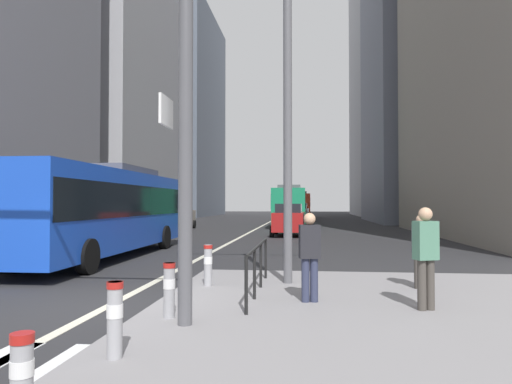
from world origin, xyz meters
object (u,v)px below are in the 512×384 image
object	(u,v)px
pedestrian_far	(310,253)
pedestrian_waiting	(421,248)
car_receding_far	(289,220)
pedestrian_walking	(426,253)
city_bus_red_receding	(290,205)
bollard_back	(208,263)
bollard_left	(115,316)
traffic_signal_gantry	(64,69)
car_receding_near	(300,212)
car_oncoming_mid	(177,216)
bollard_right	(169,287)
city_bus_red_distant	(299,204)
street_lamp_post	(288,61)
bollard_front	(22,373)
city_bus_blue_oncoming	(103,207)

from	to	relation	value
pedestrian_far	pedestrian_waiting	bearing A→B (deg)	33.28
car_receding_far	pedestrian_walking	size ratio (longest dim) A/B	2.30
city_bus_red_receding	bollard_back	distance (m)	29.62
bollard_left	pedestrian_far	xyz separation A→B (m)	(2.32, 3.41, 0.41)
pedestrian_walking	traffic_signal_gantry	bearing A→B (deg)	-166.55
car_receding_near	car_oncoming_mid	bearing A→B (deg)	-120.23
car_receding_far	bollard_right	size ratio (longest dim) A/B	4.62
car_receding_far	city_bus_red_distant	bearing A→B (deg)	89.75
bollard_back	bollard_right	bearing A→B (deg)	-90.24
car_receding_near	street_lamp_post	distance (m)	39.19
pedestrian_waiting	pedestrian_far	world-z (taller)	pedestrian_far
bollard_front	bollard_left	world-z (taller)	bollard_left
city_bus_red_receding	street_lamp_post	distance (m)	29.28
city_bus_red_distant	bollard_front	xyz separation A→B (m)	(-1.46, -56.33, -1.26)
city_bus_red_distant	car_receding_far	xyz separation A→B (m)	(-0.14, -31.90, -0.85)
pedestrian_walking	city_bus_red_distant	bearing A→B (deg)	93.25
bollard_front	bollard_right	distance (m)	3.63
car_receding_near	bollard_left	world-z (taller)	car_receding_near
city_bus_blue_oncoming	city_bus_red_distant	world-z (taller)	same
city_bus_red_distant	traffic_signal_gantry	size ratio (longest dim) A/B	1.91
car_receding_far	pedestrian_waiting	xyz separation A→B (m)	(3.48, -17.79, 0.04)
bollard_front	bollard_right	bearing A→B (deg)	87.35
car_oncoming_mid	pedestrian_waiting	distance (m)	26.84
city_bus_red_distant	bollard_back	xyz separation A→B (m)	(-1.28, -49.79, -1.18)
bollard_front	pedestrian_far	bearing A→B (deg)	64.54
bollard_front	city_bus_blue_oncoming	bearing A→B (deg)	111.72
car_receding_near	pedestrian_far	xyz separation A→B (m)	(0.74, -40.94, 0.07)
city_bus_blue_oncoming	city_bus_red_receding	size ratio (longest dim) A/B	0.97
city_bus_blue_oncoming	car_oncoming_mid	size ratio (longest dim) A/B	2.46
pedestrian_far	city_bus_red_receding	bearing A→B (deg)	92.61
city_bus_red_receding	pedestrian_far	bearing A→B (deg)	-87.39
city_bus_blue_oncoming	pedestrian_far	world-z (taller)	city_bus_blue_oncoming
car_oncoming_mid	pedestrian_walking	xyz separation A→B (m)	(11.70, -25.98, 0.14)
city_bus_red_receding	car_oncoming_mid	world-z (taller)	city_bus_red_receding
bollard_front	pedestrian_far	size ratio (longest dim) A/B	0.46
bollard_front	bollard_back	distance (m)	6.54
city_bus_red_receding	pedestrian_walking	bearing A→B (deg)	-83.84
car_oncoming_mid	pedestrian_waiting	bearing A→B (deg)	-63.18
city_bus_red_distant	car_receding_far	distance (m)	31.91
car_receding_near	pedestrian_waiting	distance (m)	39.50
pedestrian_walking	pedestrian_far	distance (m)	2.03
city_bus_blue_oncoming	city_bus_red_distant	distance (m)	44.42
car_receding_far	bollard_front	distance (m)	24.47
bollard_front	city_bus_red_receding	bearing A→B (deg)	88.42
car_receding_far	street_lamp_post	bearing A→B (deg)	-87.99
car_receding_near	bollard_back	world-z (taller)	car_receding_near
traffic_signal_gantry	bollard_front	bearing A→B (deg)	-66.03
street_lamp_post	car_receding_near	bearing A→B (deg)	90.37
bollard_front	pedestrian_waiting	bearing A→B (deg)	54.11
bollard_front	pedestrian_walking	bearing A→B (deg)	46.45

